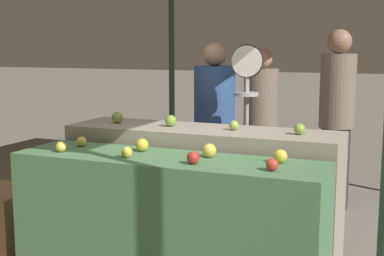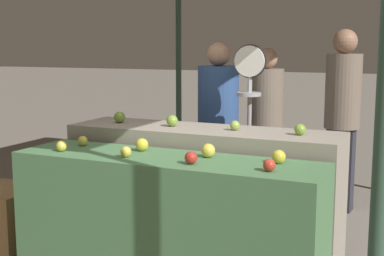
{
  "view_description": "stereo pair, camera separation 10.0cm",
  "coord_description": "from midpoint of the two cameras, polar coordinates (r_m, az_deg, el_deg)",
  "views": [
    {
      "loc": [
        1.44,
        -3.01,
        1.58
      ],
      "look_at": [
        0.05,
        0.3,
        1.03
      ],
      "focal_mm": 50.0,
      "sensor_mm": 36.0,
      "label": 1
    },
    {
      "loc": [
        1.53,
        -2.97,
        1.58
      ],
      "look_at": [
        0.05,
        0.3,
        1.03
      ],
      "focal_mm": 50.0,
      "sensor_mm": 36.0,
      "label": 2
    }
  ],
  "objects": [
    {
      "name": "apple_front_3",
      "position": [
        3.06,
        9.18,
        -3.94
      ],
      "size": [
        0.07,
        0.07,
        0.07
      ],
      "primitive_type": "sphere",
      "color": "red",
      "rests_on": "display_counter_front"
    },
    {
      "name": "display_counter_front",
      "position": [
        3.53,
        -1.97,
        -10.17
      ],
      "size": [
        2.04,
        0.55,
        0.88
      ],
      "primitive_type": "cube",
      "color": "#4C7A4C",
      "rests_on": "ground_plane"
    },
    {
      "name": "apple_front_2",
      "position": [
        3.21,
        0.79,
        -3.2
      ],
      "size": [
        0.08,
        0.08,
        0.08
      ],
      "primitive_type": "sphere",
      "color": "#B72D23",
      "rests_on": "display_counter_front"
    },
    {
      "name": "apple_front_5",
      "position": [
        3.61,
        -4.57,
        -1.79
      ],
      "size": [
        0.09,
        0.09,
        0.09
      ],
      "primitive_type": "sphere",
      "color": "gold",
      "rests_on": "display_counter_front"
    },
    {
      "name": "apple_front_7",
      "position": [
        3.27,
        10.11,
        -3.04
      ],
      "size": [
        0.08,
        0.08,
        0.08
      ],
      "primitive_type": "sphere",
      "color": "gold",
      "rests_on": "display_counter_front"
    },
    {
      "name": "apple_front_4",
      "position": [
        3.86,
        -10.86,
        -1.37
      ],
      "size": [
        0.07,
        0.07,
        0.07
      ],
      "primitive_type": "sphere",
      "color": "yellow",
      "rests_on": "display_counter_front"
    },
    {
      "name": "apple_front_0",
      "position": [
        3.69,
        -13.0,
        -1.89
      ],
      "size": [
        0.07,
        0.07,
        0.07
      ],
      "primitive_type": "sphere",
      "color": "yellow",
      "rests_on": "display_counter_front"
    },
    {
      "name": "person_vendor_at_scale",
      "position": [
        4.89,
        3.4,
        0.98
      ],
      "size": [
        0.45,
        0.45,
        1.62
      ],
      "rotation": [
        0.0,
        0.0,
        3.39
      ],
      "color": "#2D2D38",
      "rests_on": "ground_plane"
    },
    {
      "name": "apple_back_0",
      "position": [
        4.25,
        -7.08,
        1.16
      ],
      "size": [
        0.09,
        0.09,
        0.09
      ],
      "primitive_type": "sphere",
      "color": "#7AA338",
      "rests_on": "display_counter_back"
    },
    {
      "name": "apple_back_3",
      "position": [
        3.7,
        12.22,
        -0.16
      ],
      "size": [
        0.08,
        0.08,
        0.08
      ],
      "primitive_type": "sphere",
      "color": "#7AA338",
      "rests_on": "display_counter_back"
    },
    {
      "name": "apple_back_2",
      "position": [
        3.84,
        5.34,
        0.27
      ],
      "size": [
        0.07,
        0.07,
        0.07
      ],
      "primitive_type": "sphere",
      "color": "#8EB247",
      "rests_on": "display_counter_back"
    },
    {
      "name": "apple_front_6",
      "position": [
        3.4,
        2.58,
        -2.42
      ],
      "size": [
        0.09,
        0.09,
        0.09
      ],
      "primitive_type": "sphere",
      "color": "yellow",
      "rests_on": "display_counter_front"
    },
    {
      "name": "apple_front_1",
      "position": [
        3.42,
        -6.24,
        -2.55
      ],
      "size": [
        0.07,
        0.07,
        0.07
      ],
      "primitive_type": "sphere",
      "color": "yellow",
      "rests_on": "display_counter_front"
    },
    {
      "name": "apple_back_1",
      "position": [
        4.02,
        -1.42,
        0.78
      ],
      "size": [
        0.09,
        0.09,
        0.09
      ],
      "primitive_type": "sphere",
      "color": "#7AA338",
      "rests_on": "display_counter_back"
    },
    {
      "name": "produce_scale",
      "position": [
        4.39,
        6.78,
        3.1
      ],
      "size": [
        0.27,
        0.2,
        1.6
      ],
      "color": "#99999E",
      "rests_on": "ground_plane"
    },
    {
      "name": "display_counter_back",
      "position": [
        4.04,
        1.83,
        -6.97
      ],
      "size": [
        2.04,
        0.55,
        0.99
      ],
      "primitive_type": "cube",
      "color": "gray",
      "rests_on": "ground_plane"
    },
    {
      "name": "wooden_crate_side",
      "position": [
        4.48,
        -18.59,
        -9.16
      ],
      "size": [
        0.49,
        0.49,
        0.49
      ],
      "primitive_type": "cube",
      "color": "#9E7547",
      "rests_on": "ground_plane"
    },
    {
      "name": "person_customer_right",
      "position": [
        5.3,
        16.28,
        2.22
      ],
      "size": [
        0.37,
        0.37,
        1.75
      ],
      "rotation": [
        0.0,
        0.0,
        3.04
      ],
      "color": "#2D2D38",
      "rests_on": "ground_plane"
    },
    {
      "name": "person_customer_left",
      "position": [
        5.41,
        8.41,
        1.39
      ],
      "size": [
        0.46,
        0.46,
        1.57
      ],
      "rotation": [
        0.0,
        0.0,
        2.71
      ],
      "color": "#2D2D38",
      "rests_on": "ground_plane"
    }
  ]
}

